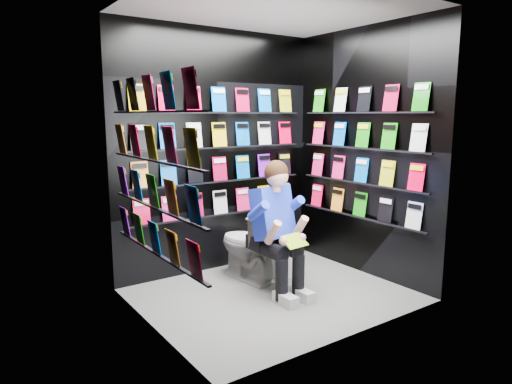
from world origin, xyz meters
TOP-DOWN VIEW (x-y plane):
  - floor at (0.00, 0.00)m, footprint 2.40×2.40m
  - ceiling at (0.00, 0.00)m, footprint 2.40×2.40m
  - wall_back at (0.00, 1.00)m, footprint 2.40×0.04m
  - wall_front at (0.00, -1.00)m, footprint 2.40×0.04m
  - wall_left at (-1.20, 0.00)m, footprint 0.04×2.00m
  - wall_right at (1.20, 0.00)m, footprint 0.04×2.00m
  - comics_back at (0.00, 0.97)m, footprint 2.10×0.06m
  - comics_left at (-1.17, 0.00)m, footprint 0.06×1.70m
  - comics_right at (1.17, 0.00)m, footprint 0.06×1.70m
  - toilet at (0.06, 0.49)m, footprint 0.49×0.79m
  - longbox at (0.40, 0.46)m, footprint 0.28×0.44m
  - longbox_lid at (0.40, 0.46)m, footprint 0.30×0.47m
  - reader at (0.06, 0.11)m, footprint 0.58×0.79m
  - held_comic at (0.06, -0.24)m, footprint 0.25×0.16m

SIDE VIEW (x-z plane):
  - floor at x=0.00m, z-range 0.00..0.00m
  - longbox at x=0.40m, z-range 0.00..0.32m
  - longbox_lid at x=0.40m, z-range 0.32..0.35m
  - toilet at x=0.06m, z-range 0.00..0.73m
  - held_comic at x=0.06m, z-range 0.53..0.63m
  - reader at x=0.06m, z-range 0.08..1.45m
  - wall_back at x=0.00m, z-range 0.00..2.60m
  - wall_front at x=0.00m, z-range 0.00..2.60m
  - wall_left at x=-1.20m, z-range 0.00..2.60m
  - wall_right at x=1.20m, z-range 0.00..2.60m
  - comics_back at x=0.00m, z-range 0.62..1.99m
  - comics_left at x=-1.17m, z-range 0.62..1.99m
  - comics_right at x=1.17m, z-range 0.62..1.99m
  - ceiling at x=0.00m, z-range 2.60..2.60m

